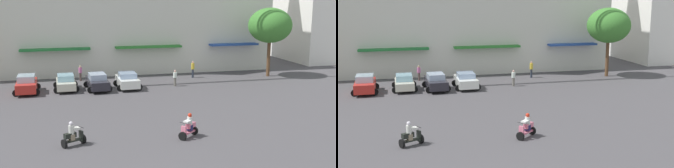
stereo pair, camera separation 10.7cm
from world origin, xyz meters
The scene contains 12 objects.
ground_plane centered at (0.00, 13.00, 0.00)m, with size 128.00×128.00×0.00m, color #484649.
flank_building_right centered at (31.89, 35.82, 5.36)m, with size 13.41×10.28×10.72m.
plaza_tree_1 centered at (17.22, 25.96, 5.47)m, with size 4.62×4.61×7.35m.
parked_car_0 centered at (-7.58, 23.58, 0.81)m, with size 2.35×4.04×1.63m.
parked_car_1 centered at (-4.17, 23.93, 0.74)m, with size 2.34×3.92×1.47m.
parked_car_2 centered at (-1.33, 23.44, 0.78)m, with size 2.46×4.34×1.54m.
parked_car_3 centered at (1.46, 23.42, 0.76)m, with size 2.42×3.90×1.50m.
scooter_rider_3 centered at (2.94, 8.33, 0.63)m, with size 1.45×1.36×1.51m.
scooter_rider_6 centered at (-3.96, 8.50, 0.61)m, with size 1.46×1.12×1.48m.
pedestrian_0 centered at (6.06, 23.27, 0.89)m, with size 0.50×0.50×1.58m.
pedestrian_1 centered at (9.03, 27.09, 1.00)m, with size 0.49×0.49×1.75m.
pedestrian_2 centered at (-2.67, 28.13, 0.90)m, with size 0.45×0.45×1.58m.
Camera 2 is at (-4.19, -15.47, 8.44)m, focal length 45.38 mm.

